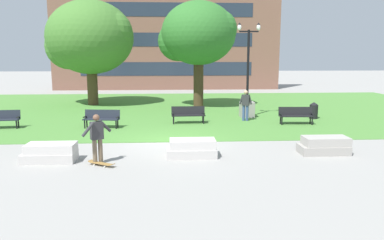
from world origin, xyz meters
TOP-DOWN VIEW (x-y plane):
  - ground_plane at (0.00, 0.00)m, footprint 140.00×140.00m
  - grass_lawn at (0.00, 10.00)m, footprint 40.00×20.00m
  - concrete_block_center at (-4.15, -2.63)m, footprint 1.80×0.90m
  - concrete_block_left at (0.81, -2.30)m, footprint 1.80×0.90m
  - concrete_block_right at (5.80, -2.16)m, footprint 1.80×0.90m
  - person_skateboarder at (-2.45, -3.02)m, footprint 0.88×0.96m
  - skateboard at (-2.29, -3.28)m, footprint 0.98×0.69m
  - park_bench_near_left at (6.71, 3.78)m, footprint 1.83×0.62m
  - park_bench_near_right at (-3.44, 3.37)m, footprint 1.85×0.75m
  - park_bench_far_left at (1.00, 4.36)m, footprint 1.81×0.58m
  - park_bench_far_right at (-8.46, 3.49)m, footprint 1.84×0.70m
  - lamp_post_center at (4.57, 6.20)m, footprint 1.32×0.80m
  - tree_near_left at (-5.73, 12.37)m, footprint 6.50×6.19m
  - tree_near_right at (1.97, 10.79)m, footprint 5.38×5.12m
  - trash_bin at (8.30, 5.40)m, footprint 0.49×0.49m
  - person_bystander_near_lawn at (4.23, 4.95)m, footprint 0.74×0.38m
  - building_facade_distant at (-0.26, 24.50)m, footprint 23.78×1.03m

SIDE VIEW (x-z plane):
  - ground_plane at x=0.00m, z-range 0.00..0.00m
  - grass_lawn at x=0.00m, z-range 0.00..0.02m
  - skateboard at x=-2.29m, z-range 0.02..0.15m
  - concrete_block_center at x=-4.15m, z-range -0.01..0.63m
  - concrete_block_left at x=0.81m, z-range -0.01..0.63m
  - concrete_block_right at x=5.80m, z-range -0.01..0.63m
  - trash_bin at x=8.30m, z-range 0.02..0.98m
  - park_bench_near_left at x=6.71m, z-range 0.09..0.99m
  - park_bench_near_right at x=-3.44m, z-range 0.09..0.99m
  - park_bench_far_left at x=1.00m, z-range 0.09..0.99m
  - park_bench_far_right at x=-8.46m, z-range 0.09..0.99m
  - person_skateboarder at x=-2.45m, z-range 0.11..1.82m
  - person_bystander_near_lawn at x=4.23m, z-range 0.13..1.84m
  - lamp_post_center at x=4.57m, z-range -1.61..3.84m
  - tree_near_left at x=-5.73m, z-range 1.07..8.58m
  - tree_near_right at x=1.97m, z-range 1.40..8.69m
  - building_facade_distant at x=-0.26m, z-range -0.01..12.09m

